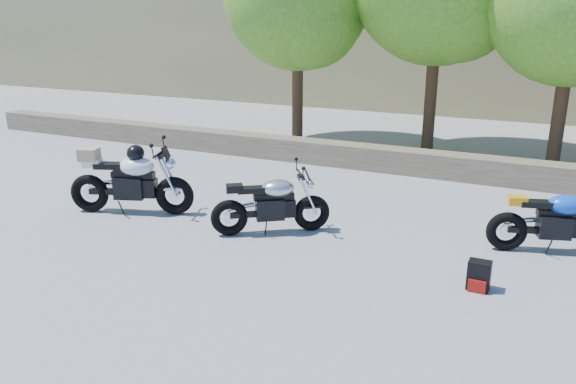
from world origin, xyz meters
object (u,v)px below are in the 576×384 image
object	(u,v)px
blue_bike	(557,222)
backpack	(479,276)
white_bike	(130,180)
silver_bike	(272,205)

from	to	relation	value
blue_bike	backpack	distance (m)	1.82
white_bike	backpack	xyz separation A→B (m)	(5.64, -0.39, -0.40)
white_bike	blue_bike	distance (m)	6.55
backpack	blue_bike	bearing A→B (deg)	64.06
silver_bike	blue_bike	distance (m)	4.03
silver_bike	white_bike	distance (m)	2.55
white_bike	backpack	size ratio (longest dim) A/B	5.63
backpack	silver_bike	bearing A→B (deg)	169.26
white_bike	blue_bike	bearing A→B (deg)	-9.48
silver_bike	white_bike	xyz separation A→B (m)	(-2.54, -0.20, 0.13)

